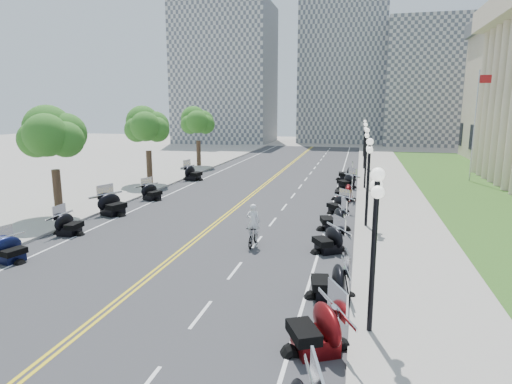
% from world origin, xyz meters
% --- Properties ---
extents(ground, '(160.00, 160.00, 0.00)m').
position_xyz_m(ground, '(0.00, 0.00, 0.00)').
color(ground, gray).
extents(road, '(16.00, 90.00, 0.01)m').
position_xyz_m(road, '(0.00, 10.00, 0.00)').
color(road, '#333335').
rests_on(road, ground).
extents(centerline_yellow_a, '(0.12, 90.00, 0.00)m').
position_xyz_m(centerline_yellow_a, '(-0.12, 10.00, 0.01)').
color(centerline_yellow_a, yellow).
rests_on(centerline_yellow_a, road).
extents(centerline_yellow_b, '(0.12, 90.00, 0.00)m').
position_xyz_m(centerline_yellow_b, '(0.12, 10.00, 0.01)').
color(centerline_yellow_b, yellow).
rests_on(centerline_yellow_b, road).
extents(edge_line_north, '(0.12, 90.00, 0.00)m').
position_xyz_m(edge_line_north, '(6.40, 10.00, 0.01)').
color(edge_line_north, white).
rests_on(edge_line_north, road).
extents(edge_line_south, '(0.12, 90.00, 0.00)m').
position_xyz_m(edge_line_south, '(-6.40, 10.00, 0.01)').
color(edge_line_south, white).
rests_on(edge_line_south, road).
extents(lane_dash_4, '(0.12, 2.00, 0.00)m').
position_xyz_m(lane_dash_4, '(3.20, -8.00, 0.01)').
color(lane_dash_4, white).
rests_on(lane_dash_4, road).
extents(lane_dash_5, '(0.12, 2.00, 0.00)m').
position_xyz_m(lane_dash_5, '(3.20, -4.00, 0.01)').
color(lane_dash_5, white).
rests_on(lane_dash_5, road).
extents(lane_dash_6, '(0.12, 2.00, 0.00)m').
position_xyz_m(lane_dash_6, '(3.20, 0.00, 0.01)').
color(lane_dash_6, white).
rests_on(lane_dash_6, road).
extents(lane_dash_7, '(0.12, 2.00, 0.00)m').
position_xyz_m(lane_dash_7, '(3.20, 4.00, 0.01)').
color(lane_dash_7, white).
rests_on(lane_dash_7, road).
extents(lane_dash_8, '(0.12, 2.00, 0.00)m').
position_xyz_m(lane_dash_8, '(3.20, 8.00, 0.01)').
color(lane_dash_8, white).
rests_on(lane_dash_8, road).
extents(lane_dash_9, '(0.12, 2.00, 0.00)m').
position_xyz_m(lane_dash_9, '(3.20, 12.00, 0.01)').
color(lane_dash_9, white).
rests_on(lane_dash_9, road).
extents(lane_dash_10, '(0.12, 2.00, 0.00)m').
position_xyz_m(lane_dash_10, '(3.20, 16.00, 0.01)').
color(lane_dash_10, white).
rests_on(lane_dash_10, road).
extents(lane_dash_11, '(0.12, 2.00, 0.00)m').
position_xyz_m(lane_dash_11, '(3.20, 20.00, 0.01)').
color(lane_dash_11, white).
rests_on(lane_dash_11, road).
extents(lane_dash_12, '(0.12, 2.00, 0.00)m').
position_xyz_m(lane_dash_12, '(3.20, 24.00, 0.01)').
color(lane_dash_12, white).
rests_on(lane_dash_12, road).
extents(lane_dash_13, '(0.12, 2.00, 0.00)m').
position_xyz_m(lane_dash_13, '(3.20, 28.00, 0.01)').
color(lane_dash_13, white).
rests_on(lane_dash_13, road).
extents(lane_dash_14, '(0.12, 2.00, 0.00)m').
position_xyz_m(lane_dash_14, '(3.20, 32.00, 0.01)').
color(lane_dash_14, white).
rests_on(lane_dash_14, road).
extents(lane_dash_15, '(0.12, 2.00, 0.00)m').
position_xyz_m(lane_dash_15, '(3.20, 36.00, 0.01)').
color(lane_dash_15, white).
rests_on(lane_dash_15, road).
extents(lane_dash_16, '(0.12, 2.00, 0.00)m').
position_xyz_m(lane_dash_16, '(3.20, 40.00, 0.01)').
color(lane_dash_16, white).
rests_on(lane_dash_16, road).
extents(lane_dash_17, '(0.12, 2.00, 0.00)m').
position_xyz_m(lane_dash_17, '(3.20, 44.00, 0.01)').
color(lane_dash_17, white).
rests_on(lane_dash_17, road).
extents(lane_dash_18, '(0.12, 2.00, 0.00)m').
position_xyz_m(lane_dash_18, '(3.20, 48.00, 0.01)').
color(lane_dash_18, white).
rests_on(lane_dash_18, road).
extents(lane_dash_19, '(0.12, 2.00, 0.00)m').
position_xyz_m(lane_dash_19, '(3.20, 52.00, 0.01)').
color(lane_dash_19, white).
rests_on(lane_dash_19, road).
extents(sidewalk_north, '(5.00, 90.00, 0.15)m').
position_xyz_m(sidewalk_north, '(10.50, 10.00, 0.07)').
color(sidewalk_north, '#9E9991').
rests_on(sidewalk_north, ground).
extents(sidewalk_south, '(5.00, 90.00, 0.15)m').
position_xyz_m(sidewalk_south, '(-10.50, 10.00, 0.07)').
color(sidewalk_south, '#9E9991').
rests_on(sidewalk_south, ground).
extents(lawn, '(9.00, 60.00, 0.10)m').
position_xyz_m(lawn, '(17.50, 18.00, 0.05)').
color(lawn, '#356023').
rests_on(lawn, ground).
extents(distant_block_a, '(18.00, 14.00, 26.00)m').
position_xyz_m(distant_block_a, '(-18.00, 62.00, 13.00)').
color(distant_block_a, gray).
rests_on(distant_block_a, ground).
extents(distant_block_b, '(16.00, 12.00, 30.00)m').
position_xyz_m(distant_block_b, '(4.00, 68.00, 15.00)').
color(distant_block_b, gray).
rests_on(distant_block_b, ground).
extents(distant_block_c, '(20.00, 14.00, 22.00)m').
position_xyz_m(distant_block_c, '(22.00, 65.00, 11.00)').
color(distant_block_c, gray).
rests_on(distant_block_c, ground).
extents(street_lamp_1, '(0.50, 1.20, 4.90)m').
position_xyz_m(street_lamp_1, '(8.60, -8.00, 2.60)').
color(street_lamp_1, black).
rests_on(street_lamp_1, sidewalk_north).
extents(street_lamp_2, '(0.50, 1.20, 4.90)m').
position_xyz_m(street_lamp_2, '(8.60, 4.00, 2.60)').
color(street_lamp_2, black).
rests_on(street_lamp_2, sidewalk_north).
extents(street_lamp_3, '(0.50, 1.20, 4.90)m').
position_xyz_m(street_lamp_3, '(8.60, 16.00, 2.60)').
color(street_lamp_3, black).
rests_on(street_lamp_3, sidewalk_north).
extents(street_lamp_4, '(0.50, 1.20, 4.90)m').
position_xyz_m(street_lamp_4, '(8.60, 28.00, 2.60)').
color(street_lamp_4, black).
rests_on(street_lamp_4, sidewalk_north).
extents(street_lamp_5, '(0.50, 1.20, 4.90)m').
position_xyz_m(street_lamp_5, '(8.60, 40.00, 2.60)').
color(street_lamp_5, black).
rests_on(street_lamp_5, sidewalk_north).
extents(flagpole, '(1.10, 0.20, 10.00)m').
position_xyz_m(flagpole, '(18.00, 22.00, 5.00)').
color(flagpole, silver).
rests_on(flagpole, ground).
extents(tree_2, '(4.80, 4.80, 9.20)m').
position_xyz_m(tree_2, '(-10.00, 2.00, 4.75)').
color(tree_2, '#235619').
rests_on(tree_2, sidewalk_south).
extents(tree_3, '(4.80, 4.80, 9.20)m').
position_xyz_m(tree_3, '(-10.00, 14.00, 4.75)').
color(tree_3, '#235619').
rests_on(tree_3, sidewalk_south).
extents(tree_4, '(4.80, 4.80, 9.20)m').
position_xyz_m(tree_4, '(-10.00, 26.00, 4.75)').
color(tree_4, '#235619').
rests_on(tree_4, sidewalk_south).
extents(motorcycle_n_3, '(2.97, 2.97, 1.54)m').
position_xyz_m(motorcycle_n_3, '(7.10, -9.26, 0.77)').
color(motorcycle_n_3, '#590A0C').
rests_on(motorcycle_n_3, road).
extents(motorcycle_n_4, '(2.35, 2.35, 1.42)m').
position_xyz_m(motorcycle_n_4, '(7.25, -5.73, 0.71)').
color(motorcycle_n_4, black).
rests_on(motorcycle_n_4, road).
extents(motorcycle_n_5, '(2.70, 2.70, 1.37)m').
position_xyz_m(motorcycle_n_5, '(6.83, -0.69, 0.69)').
color(motorcycle_n_5, black).
rests_on(motorcycle_n_5, road).
extents(motorcycle_n_6, '(2.54, 2.54, 1.45)m').
position_xyz_m(motorcycle_n_6, '(6.81, 3.09, 0.72)').
color(motorcycle_n_6, black).
rests_on(motorcycle_n_6, road).
extents(motorcycle_n_7, '(2.52, 2.52, 1.25)m').
position_xyz_m(motorcycle_n_7, '(6.87, 7.21, 0.62)').
color(motorcycle_n_7, black).
rests_on(motorcycle_n_7, road).
extents(motorcycle_n_8, '(2.03, 2.03, 1.41)m').
position_xyz_m(motorcycle_n_8, '(7.07, 11.23, 0.71)').
color(motorcycle_n_8, '#590A0C').
rests_on(motorcycle_n_8, road).
extents(motorcycle_n_9, '(2.75, 2.75, 1.38)m').
position_xyz_m(motorcycle_n_9, '(7.11, 15.99, 0.69)').
color(motorcycle_n_9, black).
rests_on(motorcycle_n_9, road).
extents(motorcycle_n_10, '(2.14, 2.14, 1.43)m').
position_xyz_m(motorcycle_n_10, '(6.90, 20.40, 0.72)').
color(motorcycle_n_10, black).
rests_on(motorcycle_n_10, road).
extents(motorcycle_s_4, '(2.22, 2.22, 1.27)m').
position_xyz_m(motorcycle_s_4, '(-6.79, -5.32, 0.63)').
color(motorcycle_s_4, black).
rests_on(motorcycle_s_4, road).
extents(motorcycle_s_5, '(1.90, 1.90, 1.31)m').
position_xyz_m(motorcycle_s_5, '(-6.94, -1.13, 0.66)').
color(motorcycle_s_5, black).
rests_on(motorcycle_s_5, road).
extents(motorcycle_s_6, '(2.81, 2.81, 1.55)m').
position_xyz_m(motorcycle_s_6, '(-7.05, 3.29, 0.78)').
color(motorcycle_s_6, black).
rests_on(motorcycle_s_6, road).
extents(motorcycle_s_7, '(2.43, 2.43, 1.32)m').
position_xyz_m(motorcycle_s_7, '(-6.76, 8.03, 0.66)').
color(motorcycle_s_7, black).
rests_on(motorcycle_s_7, road).
extents(motorcycle_s_9, '(2.48, 2.48, 1.54)m').
position_xyz_m(motorcycle_s_9, '(-7.08, 16.95, 0.77)').
color(motorcycle_s_9, black).
rests_on(motorcycle_s_9, road).
extents(bicycle, '(0.50, 1.78, 1.07)m').
position_xyz_m(bicycle, '(3.17, -0.71, 0.53)').
color(bicycle, '#A51414').
rests_on(bicycle, road).
extents(cyclist_rider, '(0.66, 0.43, 1.81)m').
position_xyz_m(cyclist_rider, '(3.17, -0.71, 1.97)').
color(cyclist_rider, white).
rests_on(cyclist_rider, bicycle).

